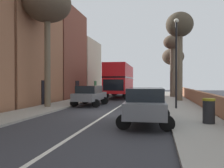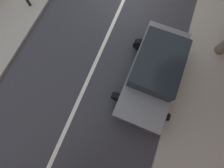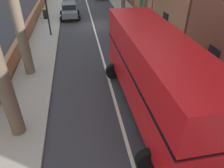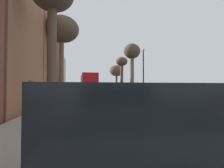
# 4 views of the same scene
# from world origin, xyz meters

# --- Properties ---
(ground_plane) EXTENTS (84.00, 84.00, 0.00)m
(ground_plane) POSITION_xyz_m (0.00, 0.00, 0.00)
(ground_plane) COLOR #333338
(road_centre_line) EXTENTS (0.16, 54.00, 0.01)m
(road_centre_line) POSITION_xyz_m (0.00, 0.00, 0.00)
(road_centre_line) COLOR silver
(road_centre_line) RESTS_ON ground
(sidewalk_left) EXTENTS (2.60, 60.00, 0.12)m
(sidewalk_left) POSITION_xyz_m (-4.90, 0.00, 0.06)
(sidewalk_left) COLOR #9E998E
(sidewalk_left) RESTS_ON ground
(sidewalk_right) EXTENTS (2.60, 60.00, 0.12)m
(sidewalk_right) POSITION_xyz_m (4.90, 0.00, 0.06)
(sidewalk_right) COLOR #9E998E
(sidewalk_right) RESTS_ON ground
(terraced_houses_left) EXTENTS (4.07, 47.68, 10.93)m
(terraced_houses_left) POSITION_xyz_m (-8.50, -0.69, 5.04)
(terraced_houses_left) COLOR #9E6647
(terraced_houses_left) RESTS_ON ground
(boundary_wall_right) EXTENTS (0.36, 54.00, 1.19)m
(boundary_wall_right) POSITION_xyz_m (6.45, 0.00, 0.59)
(boundary_wall_right) COLOR #9E6647
(boundary_wall_right) RESTS_ON ground
(double_decker_bus) EXTENTS (3.75, 10.12, 4.06)m
(double_decker_bus) POSITION_xyz_m (-1.70, 14.47, 2.35)
(double_decker_bus) COLOR red
(double_decker_bus) RESTS_ON ground
(parked_car_silver_left_0) EXTENTS (2.60, 4.40, 1.57)m
(parked_car_silver_left_0) POSITION_xyz_m (-2.50, -14.31, 0.91)
(parked_car_silver_left_0) COLOR #B7BABF
(parked_car_silver_left_0) RESTS_ON ground
(parked_car_grey_left_1) EXTENTS (2.52, 4.24, 1.66)m
(parked_car_grey_left_1) POSITION_xyz_m (-2.50, 4.19, 0.94)
(parked_car_grey_left_1) COLOR slate
(parked_car_grey_left_1) RESTS_ON ground
(parked_car_grey_right_2) EXTENTS (2.48, 4.45, 1.71)m
(parked_car_grey_right_2) POSITION_xyz_m (2.50, -3.33, 0.96)
(parked_car_grey_right_2) COLOR slate
(parked_car_grey_right_2) RESTS_ON ground
(street_tree_right_1) EXTENTS (2.69, 2.69, 8.79)m
(street_tree_right_1) POSITION_xyz_m (5.12, 9.64, 7.14)
(street_tree_right_1) COLOR brown
(street_tree_right_1) RESTS_ON sidewalk_right
(street_tree_right_3) EXTENTS (3.30, 3.30, 7.03)m
(street_tree_right_3) POSITION_xyz_m (5.27, 22.21, 5.70)
(street_tree_right_3) COLOR brown
(street_tree_right_3) RESTS_ON sidewalk_right
(street_tree_left_4) EXTENTS (3.57, 3.57, 9.09)m
(street_tree_left_4) POSITION_xyz_m (-5.08, 1.78, 7.67)
(street_tree_left_4) COLOR brown
(street_tree_left_4) RESTS_ON sidewalk_left
(street_tree_right_5) EXTENTS (2.28, 2.28, 7.65)m
(street_tree_right_5) POSITION_xyz_m (4.80, 15.19, 6.14)
(street_tree_right_5) COLOR brown
(street_tree_right_5) RESTS_ON sidewalk_right
(lamppost_right) EXTENTS (0.32, 0.32, 6.31)m
(lamppost_right) POSITION_xyz_m (4.30, 2.58, 3.81)
(lamppost_right) COLOR black
(lamppost_right) RESTS_ON sidewalk_right
(litter_bin_right) EXTENTS (0.55, 0.55, 1.12)m
(litter_bin_right) POSITION_xyz_m (5.30, -3.13, 0.69)
(litter_bin_right) COLOR black
(litter_bin_right) RESTS_ON sidewalk_right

